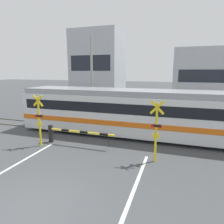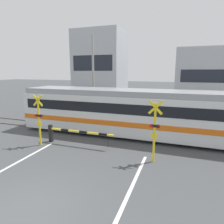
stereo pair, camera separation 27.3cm
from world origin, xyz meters
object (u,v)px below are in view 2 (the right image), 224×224
(crossing_signal_left, at_px, (39,118))
(pedestrian, at_px, (126,109))
(crossing_signal_right, at_px, (155,129))
(crossing_barrier_near, at_px, (67,133))
(commuter_train, at_px, (147,112))
(crossing_barrier_far, at_px, (149,117))

(crossing_signal_left, relative_size, pedestrian, 1.96)
(crossing_signal_right, xyz_separation_m, pedestrian, (-3.71, 8.46, -0.79))
(crossing_barrier_near, xyz_separation_m, pedestrian, (1.57, 7.73, 0.17))
(crossing_barrier_near, height_order, pedestrian, pedestrian)
(commuter_train, height_order, crossing_barrier_near, commuter_train)
(crossing_barrier_near, bearing_deg, crossing_barrier_far, 56.41)
(crossing_barrier_near, height_order, crossing_signal_right, crossing_signal_right)
(crossing_signal_right, bearing_deg, commuter_train, 105.51)
(crossing_signal_left, bearing_deg, crossing_barrier_near, 28.15)
(crossing_barrier_near, xyz_separation_m, crossing_signal_left, (-1.35, -0.72, 0.96))
(crossing_signal_left, bearing_deg, pedestrian, 70.95)
(commuter_train, relative_size, crossing_barrier_far, 4.14)
(commuter_train, xyz_separation_m, crossing_signal_right, (1.03, -3.72, -0.00))
(commuter_train, bearing_deg, crossing_signal_left, -146.41)
(crossing_barrier_near, relative_size, crossing_signal_left, 1.40)
(crossing_barrier_far, xyz_separation_m, pedestrian, (-2.37, 1.81, 0.17))
(crossing_barrier_far, relative_size, crossing_signal_right, 1.40)
(crossing_barrier_near, height_order, crossing_barrier_far, same)
(commuter_train, distance_m, pedestrian, 5.50)
(crossing_barrier_near, relative_size, crossing_barrier_far, 1.00)
(commuter_train, height_order, crossing_signal_right, commuter_train)
(commuter_train, relative_size, crossing_signal_left, 5.79)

